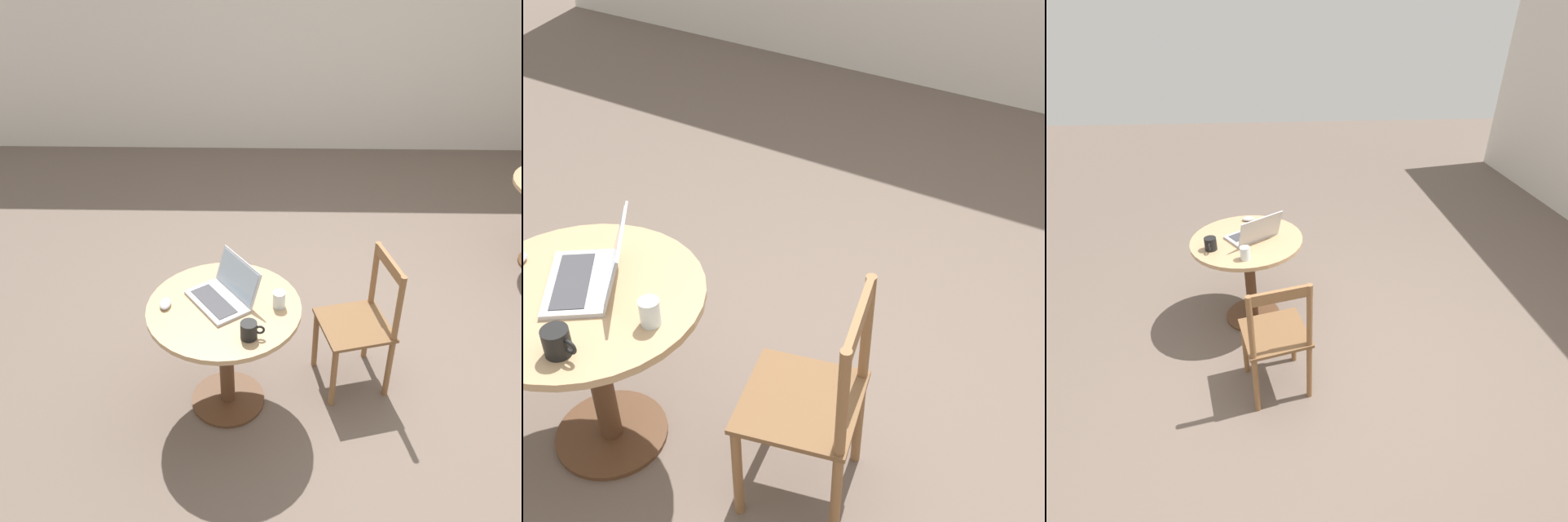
% 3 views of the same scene
% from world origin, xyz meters
% --- Properties ---
extents(ground_plane, '(16.00, 16.00, 0.00)m').
position_xyz_m(ground_plane, '(0.00, 0.00, 0.00)').
color(ground_plane, '#66564C').
extents(cafe_table_near, '(0.84, 0.84, 0.73)m').
position_xyz_m(cafe_table_near, '(-0.79, -0.60, 0.56)').
color(cafe_table_near, '#51331E').
rests_on(cafe_table_near, ground_plane).
extents(chair_near_right, '(0.48, 0.48, 0.89)m').
position_xyz_m(chair_near_right, '(-0.00, -0.40, 0.45)').
color(chair_near_right, brown).
rests_on(chair_near_right, ground_plane).
extents(laptop, '(0.44, 0.45, 0.22)m').
position_xyz_m(laptop, '(-0.79, -0.54, 0.77)').
color(laptop, '#B7B7BC').
rests_on(laptop, cafe_table_near).
extents(mug, '(0.12, 0.09, 0.09)m').
position_xyz_m(mug, '(-0.64, -0.84, 0.77)').
color(mug, black).
rests_on(mug, cafe_table_near).
extents(drinking_glass, '(0.07, 0.07, 0.09)m').
position_xyz_m(drinking_glass, '(-0.49, -0.59, 0.77)').
color(drinking_glass, silver).
rests_on(drinking_glass, cafe_table_near).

